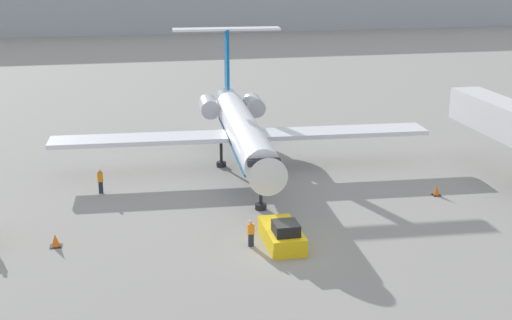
% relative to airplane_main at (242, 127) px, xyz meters
% --- Properties ---
extents(ground_plane, '(600.00, 600.00, 0.00)m').
position_rel_airplane_main_xyz_m(ground_plane, '(-0.71, -16.99, -3.37)').
color(ground_plane, gray).
extents(airplane_main, '(30.54, 24.74, 10.18)m').
position_rel_airplane_main_xyz_m(airplane_main, '(0.00, 0.00, 0.00)').
color(airplane_main, silver).
rests_on(airplane_main, ground).
extents(pushback_tug, '(2.06, 4.55, 1.77)m').
position_rel_airplane_main_xyz_m(pushback_tug, '(-0.55, -16.13, -2.72)').
color(pushback_tug, yellow).
rests_on(pushback_tug, ground).
extents(worker_near_tug, '(0.40, 0.24, 1.66)m').
position_rel_airplane_main_xyz_m(worker_near_tug, '(-2.45, -16.01, -2.51)').
color(worker_near_tug, '#232838').
rests_on(worker_near_tug, ground).
extents(worker_by_wing, '(0.40, 0.26, 1.84)m').
position_rel_airplane_main_xyz_m(worker_by_wing, '(-11.32, -4.30, -2.40)').
color(worker_by_wing, '#232838').
rests_on(worker_by_wing, ground).
extents(traffic_cone_left, '(0.70, 0.70, 0.80)m').
position_rel_airplane_main_xyz_m(traffic_cone_left, '(-13.99, -13.67, -2.99)').
color(traffic_cone_left, black).
rests_on(traffic_cone_left, ground).
extents(traffic_cone_right, '(0.58, 0.58, 0.79)m').
position_rel_airplane_main_xyz_m(traffic_cone_right, '(12.57, -9.73, -2.99)').
color(traffic_cone_right, black).
rests_on(traffic_cone_right, ground).
extents(jet_bridge, '(3.20, 13.28, 6.19)m').
position_rel_airplane_main_xyz_m(jet_bridge, '(19.64, -6.44, 1.08)').
color(jet_bridge, '#2D2D33').
rests_on(jet_bridge, ground).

